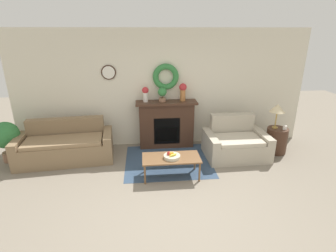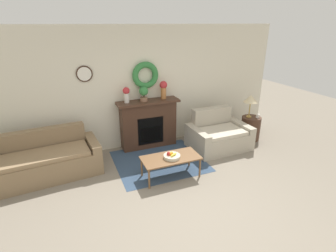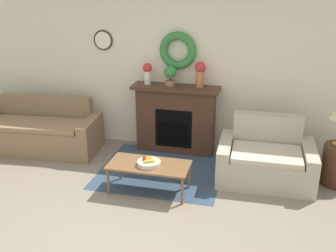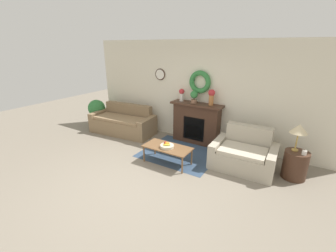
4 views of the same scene
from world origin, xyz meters
name	(u,v)px [view 3 (image 3 of 4)]	position (x,y,z in m)	size (l,w,h in m)	color
ground_plane	(118,239)	(0.00, 0.00, 0.00)	(16.00, 16.00, 0.00)	gray
floor_rug	(161,170)	(0.04, 1.73, 0.00)	(1.80, 1.62, 0.01)	#334760
wall_back	(174,67)	(0.00, 2.73, 1.36)	(6.80, 0.19, 2.70)	beige
fireplace	(176,118)	(0.08, 2.52, 0.56)	(1.40, 0.41, 1.11)	#42281C
couch_left	(40,132)	(-2.13, 2.02, 0.31)	(2.03, 1.03, 0.84)	#846B4C
loveseat_right	(266,160)	(1.55, 1.85, 0.30)	(1.34, 0.96, 0.87)	#B2A893
coffee_table	(149,167)	(0.04, 1.10, 0.37)	(1.08, 0.52, 0.41)	brown
fruit_bowl	(149,162)	(0.05, 1.07, 0.45)	(0.31, 0.31, 0.12)	beige
vase_on_mantel_left	(147,72)	(-0.39, 2.53, 1.31)	(0.15, 0.15, 0.34)	silver
vase_on_mantel_right	(200,72)	(0.46, 2.53, 1.35)	(0.17, 0.17, 0.40)	#AD6B38
potted_plant_on_mantel	(170,74)	(-0.01, 2.51, 1.30)	(0.20, 0.20, 0.32)	#8E664C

